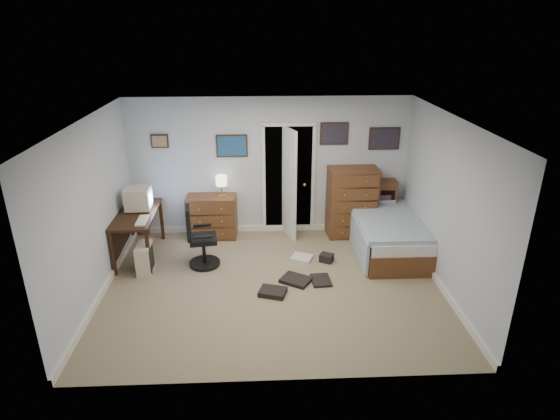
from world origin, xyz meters
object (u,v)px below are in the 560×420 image
object	(u,v)px
computer_desk	(132,223)
low_dresser	(212,217)
bed	(386,232)
tall_dresser	(352,202)
office_chair	(200,243)

from	to	relation	value
computer_desk	low_dresser	distance (m)	1.45
bed	computer_desk	bearing A→B (deg)	-179.02
low_dresser	tall_dresser	size ratio (longest dim) A/B	0.69
computer_desk	office_chair	distance (m)	1.22
office_chair	bed	xyz separation A→B (m)	(3.13, 0.45, -0.08)
office_chair	bed	bearing A→B (deg)	0.24
computer_desk	bed	size ratio (longest dim) A/B	0.66
office_chair	tall_dresser	distance (m)	2.86
office_chair	low_dresser	xyz separation A→B (m)	(0.10, 1.10, -0.01)
office_chair	low_dresser	world-z (taller)	office_chair
office_chair	tall_dresser	world-z (taller)	tall_dresser
low_dresser	bed	xyz separation A→B (m)	(3.03, -0.65, -0.07)
computer_desk	bed	bearing A→B (deg)	-0.68
computer_desk	tall_dresser	world-z (taller)	tall_dresser
computer_desk	low_dresser	bearing A→B (deg)	28.37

